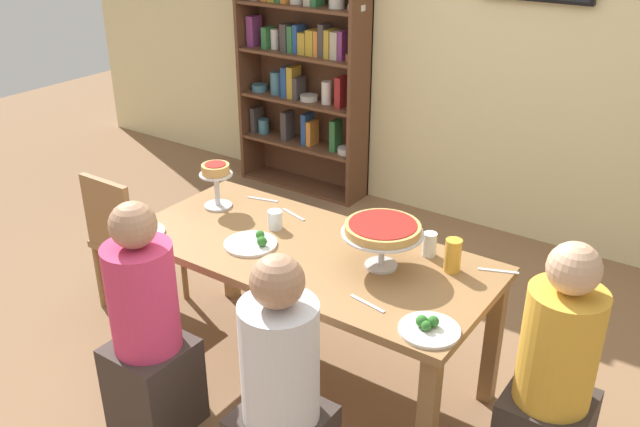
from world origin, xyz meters
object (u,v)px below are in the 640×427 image
(deep_dish_pizza_stand, at_px, (383,231))
(beer_glass_amber_tall, at_px, (453,255))
(diner_head_east, at_px, (551,390))
(chair_head_west, at_px, (127,236))
(water_glass_clear_far, at_px, (275,220))
(cutlery_knife_far, at_px, (293,215))
(cutlery_knife_near, at_px, (498,271))
(water_glass_clear_near, at_px, (430,244))
(dining_table, at_px, (308,266))
(cutlery_fork_far, at_px, (263,199))
(salad_plate_far_diner, at_px, (429,328))
(cutlery_fork_near, at_px, (367,304))
(personal_pizza_stand, at_px, (216,177))
(diner_near_right, at_px, (281,405))
(salad_plate_spare, at_px, (252,243))
(salad_plate_near_diner, at_px, (141,232))
(bookshelf, at_px, (303,49))
(diner_near_left, at_px, (148,337))

(deep_dish_pizza_stand, xyz_separation_m, beer_glass_amber_tall, (0.28, 0.15, -0.10))
(diner_head_east, height_order, chair_head_west, diner_head_east)
(chair_head_west, xyz_separation_m, water_glass_clear_far, (0.95, 0.17, 0.30))
(diner_head_east, relative_size, chair_head_west, 1.32)
(beer_glass_amber_tall, xyz_separation_m, cutlery_knife_far, (-0.93, 0.05, -0.07))
(cutlery_knife_near, bearing_deg, water_glass_clear_near, -14.15)
(dining_table, bearing_deg, water_glass_clear_far, 161.79)
(diner_head_east, bearing_deg, cutlery_fork_far, -11.23)
(cutlery_knife_far, bearing_deg, diner_head_east, -174.80)
(salad_plate_far_diner, xyz_separation_m, cutlery_fork_far, (-1.30, 0.59, -0.01))
(dining_table, height_order, cutlery_fork_near, cutlery_fork_near)
(cutlery_fork_near, bearing_deg, deep_dish_pizza_stand, 120.14)
(water_glass_clear_near, bearing_deg, deep_dish_pizza_stand, -121.37)
(chair_head_west, relative_size, cutlery_knife_near, 4.83)
(personal_pizza_stand, bearing_deg, beer_glass_amber_tall, 4.01)
(diner_near_right, height_order, salad_plate_spare, diner_near_right)
(diner_head_east, relative_size, cutlery_fork_far, 6.39)
(salad_plate_near_diner, relative_size, beer_glass_amber_tall, 1.47)
(chair_head_west, bearing_deg, cutlery_fork_near, -5.36)
(personal_pizza_stand, xyz_separation_m, water_glass_clear_far, (0.41, -0.03, -0.13))
(deep_dish_pizza_stand, bearing_deg, cutlery_fork_near, -69.97)
(bookshelf, height_order, cutlery_knife_near, bookshelf)
(diner_near_right, distance_m, personal_pizza_stand, 1.40)
(diner_head_east, relative_size, deep_dish_pizza_stand, 3.11)
(dining_table, relative_size, cutlery_knife_far, 9.88)
(diner_near_right, height_order, chair_head_west, diner_near_right)
(diner_head_east, bearing_deg, water_glass_clear_far, -4.39)
(water_glass_clear_near, bearing_deg, salad_plate_spare, -151.99)
(cutlery_fork_near, bearing_deg, cutlery_fork_far, 161.01)
(diner_near_right, relative_size, cutlery_knife_far, 6.39)
(diner_near_right, xyz_separation_m, diner_near_left, (-0.75, 0.01, 0.00))
(diner_near_left, bearing_deg, dining_table, -28.51)
(diner_near_left, distance_m, beer_glass_amber_tall, 1.40)
(beer_glass_amber_tall, relative_size, cutlery_fork_far, 0.86)
(bookshelf, bearing_deg, diner_near_right, -55.71)
(cutlery_fork_far, bearing_deg, diner_head_east, 154.32)
(bookshelf, bearing_deg, cutlery_fork_far, -60.87)
(salad_plate_spare, bearing_deg, cutlery_fork_far, 123.59)
(cutlery_fork_near, bearing_deg, cutlery_knife_near, 68.42)
(dining_table, distance_m, deep_dish_pizza_stand, 0.46)
(diner_near_right, bearing_deg, salad_plate_near_diner, 72.51)
(personal_pizza_stand, height_order, salad_plate_spare, personal_pizza_stand)
(dining_table, relative_size, beer_glass_amber_tall, 11.50)
(chair_head_west, height_order, salad_plate_spare, chair_head_west)
(water_glass_clear_near, height_order, cutlery_fork_near, water_glass_clear_near)
(deep_dish_pizza_stand, height_order, water_glass_clear_near, deep_dish_pizza_stand)
(beer_glass_amber_tall, bearing_deg, deep_dish_pizza_stand, -152.10)
(diner_near_right, xyz_separation_m, salad_plate_far_diner, (0.39, 0.44, 0.26))
(beer_glass_amber_tall, bearing_deg, cutlery_fork_far, 174.54)
(beer_glass_amber_tall, relative_size, water_glass_clear_far, 1.62)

